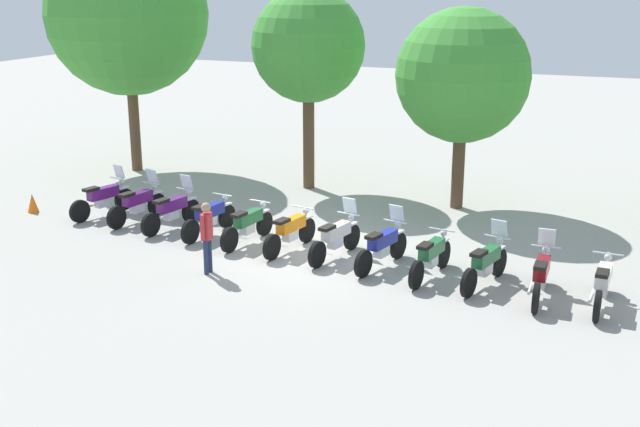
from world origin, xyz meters
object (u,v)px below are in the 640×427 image
at_px(motorcycle_1, 138,203).
at_px(person_0, 207,232).
at_px(motorcycle_4, 248,224).
at_px(tree_2, 463,76).
at_px(motorcycle_10, 541,275).
at_px(motorcycle_7, 382,246).
at_px(motorcycle_8, 431,256).
at_px(motorcycle_5, 291,231).
at_px(traffic_cone, 33,203).
at_px(motorcycle_9, 486,263).
at_px(tree_0, 127,14).
at_px(motorcycle_3, 209,217).
at_px(motorcycle_2, 172,210).
at_px(motorcycle_6, 336,237).
at_px(motorcycle_11, 603,284).
at_px(tree_1, 308,46).
at_px(motorcycle_0, 103,198).

relative_size(motorcycle_1, person_0, 1.30).
relative_size(motorcycle_4, tree_2, 0.38).
bearing_deg(motorcycle_10, tree_2, 26.30).
height_order(motorcycle_7, motorcycle_8, motorcycle_7).
bearing_deg(tree_2, motorcycle_5, -119.25).
bearing_deg(traffic_cone, motorcycle_9, -3.98).
relative_size(motorcycle_5, tree_0, 0.27).
xyz_separation_m(motorcycle_9, traffic_cone, (-13.10, 0.91, -0.24)).
height_order(tree_0, tree_2, tree_0).
bearing_deg(motorcycle_1, motorcycle_3, -88.15).
xyz_separation_m(motorcycle_2, motorcycle_8, (7.32, -0.99, -0.01)).
bearing_deg(motorcycle_1, motorcycle_6, -86.93).
relative_size(motorcycle_7, motorcycle_11, 0.98).
xyz_separation_m(motorcycle_3, motorcycle_10, (8.54, -1.19, 0.01)).
distance_m(tree_0, tree_1, 6.55).
distance_m(motorcycle_10, tree_0, 16.69).
bearing_deg(motorcycle_11, motorcycle_10, 93.07).
bearing_deg(motorcycle_0, motorcycle_5, -82.28).
relative_size(motorcycle_0, motorcycle_8, 0.98).
bearing_deg(motorcycle_4, motorcycle_8, -89.21).
relative_size(motorcycle_3, tree_2, 0.38).
relative_size(motorcycle_4, motorcycle_5, 1.00).
distance_m(motorcycle_8, person_0, 5.06).
bearing_deg(motorcycle_8, motorcycle_6, 88.58).
bearing_deg(tree_1, motorcycle_7, -54.48).
bearing_deg(tree_2, motorcycle_8, -83.26).
height_order(person_0, tree_1, tree_1).
height_order(motorcycle_3, motorcycle_5, same).
bearing_deg(motorcycle_4, tree_1, 15.13).
relative_size(motorcycle_5, motorcycle_9, 1.01).
bearing_deg(motorcycle_6, motorcycle_7, -87.31).
relative_size(motorcycle_0, motorcycle_4, 0.98).
bearing_deg(person_0, motorcycle_6, -138.23).
distance_m(motorcycle_3, motorcycle_7, 4.93).
height_order(motorcycle_7, tree_0, tree_0).
relative_size(tree_2, traffic_cone, 10.44).
xyz_separation_m(motorcycle_1, motorcycle_2, (1.22, -0.22, 0.00)).
xyz_separation_m(motorcycle_3, motorcycle_11, (9.77, -1.19, 0.00)).
height_order(tree_1, tree_2, tree_1).
xyz_separation_m(motorcycle_5, tree_2, (2.97, 5.31, 3.33)).
bearing_deg(motorcycle_11, motorcycle_8, 87.80).
height_order(motorcycle_0, tree_2, tree_2).
xyz_separation_m(motorcycle_0, tree_1, (4.18, 5.04, 3.93)).
height_order(motorcycle_1, tree_2, tree_2).
distance_m(motorcycle_7, motorcycle_9, 2.46).
height_order(motorcycle_3, tree_2, tree_2).
xyz_separation_m(motorcycle_0, tree_2, (9.07, 4.52, 3.32)).
height_order(motorcycle_11, tree_1, tree_1).
relative_size(motorcycle_9, motorcycle_10, 0.98).
bearing_deg(motorcycle_8, tree_1, 50.06).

